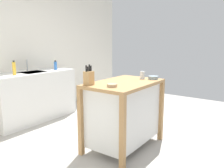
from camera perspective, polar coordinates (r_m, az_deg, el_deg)
The scene contains 12 objects.
ground_plane at distance 3.38m, azimuth 1.83°, elevation -14.98°, with size 6.90×6.90×0.00m, color #ADA8A0.
wall_back at distance 4.71m, azimuth -22.03°, elevation 7.92°, with size 5.90×0.10×2.60m, color silver.
kitchen_island at distance 3.18m, azimuth 2.95°, elevation -6.72°, with size 1.10×0.69×0.92m.
knife_block at distance 2.87m, azimuth -5.77°, elevation 1.59°, with size 0.11×0.09×0.25m.
bowl_ceramic_wide at distance 2.74m, azimuth 0.02°, elevation -0.31°, with size 0.12×0.12×0.04m.
bowl_ceramic_small at distance 3.34m, azimuth 10.13°, elevation 1.59°, with size 0.14×0.14×0.05m.
drinking_cup at distance 3.35m, azimuth 7.55°, elevation 2.22°, with size 0.07×0.07×0.11m.
trash_bin at distance 3.92m, azimuth 8.49°, elevation -6.44°, with size 0.36×0.28×0.63m.
sink_counter at distance 4.54m, azimuth -18.82°, elevation -2.78°, with size 1.57×0.60×0.90m.
sink_faucet at distance 4.56m, azimuth -20.27°, elevation 4.32°, with size 0.02×0.02×0.22m.
bottle_spray_cleaner at distance 4.15m, azimuth -23.06°, elevation 3.60°, with size 0.05×0.05×0.24m.
bottle_dish_soap at distance 4.66m, azimuth -13.81°, elevation 4.48°, with size 0.06×0.06×0.18m.
Camera 1 is at (-2.54, -1.69, 1.46)m, focal length 36.95 mm.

